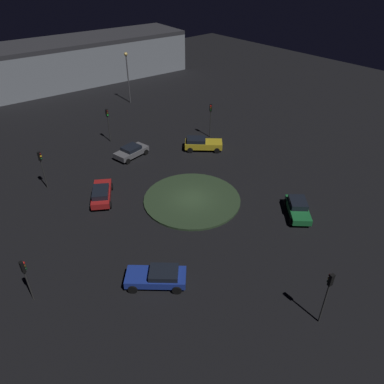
# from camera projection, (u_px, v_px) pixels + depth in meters

# --- Properties ---
(ground_plane) EXTENTS (117.86, 117.86, 0.00)m
(ground_plane) POSITION_uv_depth(u_px,v_px,m) (192.00, 200.00, 36.76)
(ground_plane) COLOR black
(roundabout_island) EXTENTS (9.64, 9.64, 0.20)m
(roundabout_island) POSITION_uv_depth(u_px,v_px,m) (192.00, 199.00, 36.70)
(roundabout_island) COLOR #2D4228
(roundabout_island) RESTS_ON ground_plane
(car_green) EXTENTS (4.10, 4.20, 1.42)m
(car_green) POSITION_uv_depth(u_px,v_px,m) (298.00, 208.00, 34.42)
(car_green) COLOR #1E7238
(car_green) RESTS_ON ground_plane
(car_yellow) EXTENTS (4.61, 4.46, 1.51)m
(car_yellow) POSITION_uv_depth(u_px,v_px,m) (202.00, 144.00, 45.40)
(car_yellow) COLOR gold
(car_yellow) RESTS_ON ground_plane
(car_blue) EXTENTS (4.57, 4.40, 1.36)m
(car_blue) POSITION_uv_depth(u_px,v_px,m) (158.00, 276.00, 27.34)
(car_blue) COLOR #1E38A5
(car_blue) RESTS_ON ground_plane
(car_grey) EXTENTS (4.32, 2.67, 1.36)m
(car_grey) POSITION_uv_depth(u_px,v_px,m) (131.00, 151.00, 43.87)
(car_grey) COLOR slate
(car_grey) RESTS_ON ground_plane
(car_red) EXTENTS (3.94, 4.74, 1.43)m
(car_red) POSITION_uv_depth(u_px,v_px,m) (101.00, 193.00, 36.40)
(car_red) COLOR red
(car_red) RESTS_ON ground_plane
(traffic_light_south) EXTENTS (0.31, 0.36, 4.36)m
(traffic_light_south) POSITION_uv_depth(u_px,v_px,m) (108.00, 119.00, 45.95)
(traffic_light_south) COLOR #2D2D2D
(traffic_light_south) RESTS_ON ground_plane
(traffic_light_southwest) EXTENTS (0.39, 0.38, 4.50)m
(traffic_light_southwest) POSITION_uv_depth(u_px,v_px,m) (211.00, 114.00, 47.02)
(traffic_light_southwest) COLOR #2D2D2D
(traffic_light_southwest) RESTS_ON ground_plane
(traffic_light_north) EXTENTS (0.33, 0.38, 4.49)m
(traffic_light_north) POSITION_uv_depth(u_px,v_px,m) (328.00, 289.00, 23.20)
(traffic_light_north) COLOR #2D2D2D
(traffic_light_north) RESTS_ON ground_plane
(traffic_light_southeast) EXTENTS (0.38, 0.39, 4.22)m
(traffic_light_southeast) POSITION_uv_depth(u_px,v_px,m) (41.00, 163.00, 36.91)
(traffic_light_southeast) COLOR #2D2D2D
(traffic_light_southeast) RESTS_ON ground_plane
(traffic_light_east) EXTENTS (0.37, 0.32, 3.71)m
(traffic_light_east) POSITION_uv_depth(u_px,v_px,m) (25.00, 273.00, 25.03)
(traffic_light_east) COLOR #2D2D2D
(traffic_light_east) RESTS_ON ground_plane
(streetlamp_south) EXTENTS (0.54, 0.54, 7.79)m
(streetlamp_south) POSITION_uv_depth(u_px,v_px,m) (127.00, 70.00, 56.48)
(streetlamp_south) COLOR #4C4C51
(streetlamp_south) RESTS_ON ground_plane
(store_building) EXTENTS (38.82, 14.15, 7.37)m
(store_building) POSITION_uv_depth(u_px,v_px,m) (83.00, 59.00, 67.39)
(store_building) COLOR #8C939E
(store_building) RESTS_ON ground_plane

